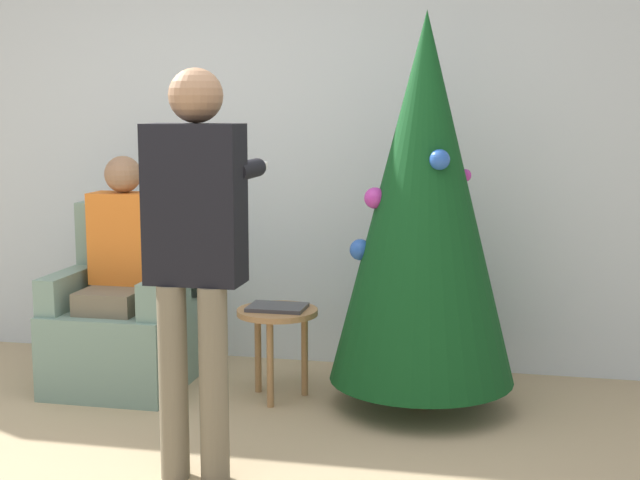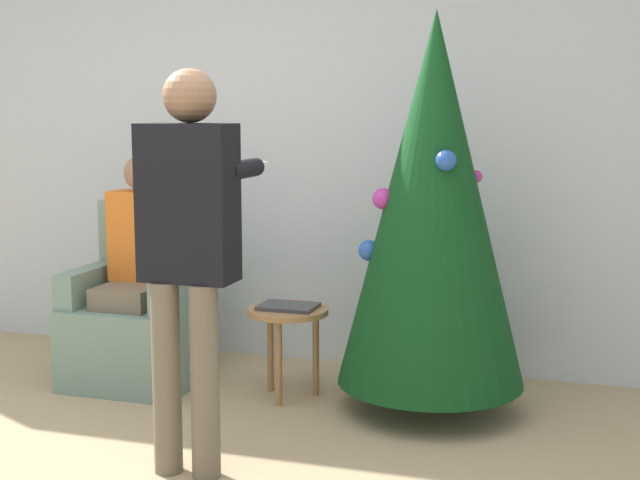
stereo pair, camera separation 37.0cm
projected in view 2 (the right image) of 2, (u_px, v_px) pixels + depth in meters
The scene contains 7 objects.
wall_back at pixel (287, 137), 5.33m from camera, with size 8.00×0.06×2.70m.
christmas_tree at pixel (433, 201), 4.38m from camera, with size 0.94×0.94×2.00m.
armchair at pixel (142, 320), 4.99m from camera, with size 0.69×0.65×0.99m.
person_seated at pixel (138, 259), 4.91m from camera, with size 0.36×0.46×1.27m.
person_standing at pixel (189, 236), 3.66m from camera, with size 0.41×0.57×1.69m.
side_stool at pixel (288, 322), 4.69m from camera, with size 0.43×0.43×0.48m.
laptop at pixel (288, 306), 4.68m from camera, with size 0.30×0.22×0.02m.
Camera 2 is at (1.80, -2.82, 1.54)m, focal length 50.00 mm.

